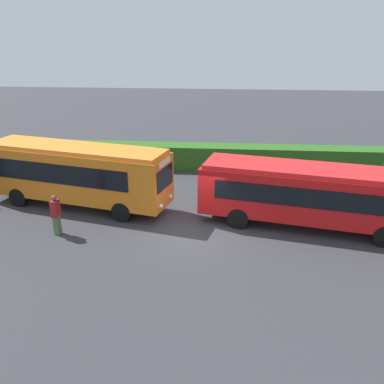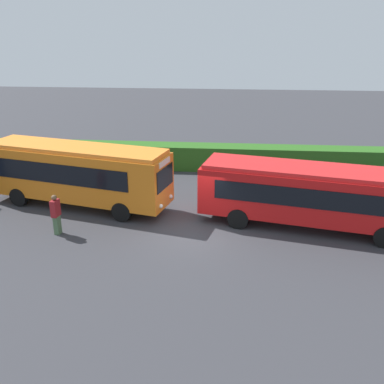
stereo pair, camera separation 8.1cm
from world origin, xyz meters
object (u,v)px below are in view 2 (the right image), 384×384
Objects in this scene: bus_red at (312,193)px; person_right at (330,191)px; person_center at (56,214)px; bus_orange at (77,172)px.

bus_red is 6.31× the size of person_right.
bus_orange is at bearing 99.86° from person_center.
bus_red is 11.87m from person_center.
bus_red is (11.80, -1.60, -0.16)m from bus_orange.
bus_orange is at bearing -175.61° from bus_red.
person_center is at bearing -118.89° from person_right.
bus_red is 3.08m from person_right.
person_right is (13.24, 1.00, -0.99)m from bus_orange.
bus_orange is 13.31m from person_right.
bus_orange is 11.91m from bus_red.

